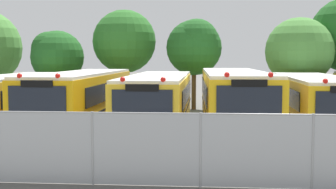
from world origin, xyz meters
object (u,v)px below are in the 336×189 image
Objects in this scene: school_bus_3 at (233,98)px; tree_3 at (195,45)px; school_bus_2 at (159,100)px; tree_1 at (56,55)px; tree_4 at (297,52)px; school_bus_1 at (82,97)px; tree_2 at (124,42)px; school_bus_0 at (11,99)px; school_bus_4 at (314,101)px.

school_bus_3 is 8.57m from tree_3.
school_bus_2 is 10.97m from tree_1.
tree_4 is at bearing -1.61° from tree_1.
tree_3 reaches higher than school_bus_1.
school_bus_3 is (6.83, 0.06, 0.03)m from school_bus_1.
tree_2 reaches higher than tree_3.
tree_1 reaches higher than school_bus_1.
school_bus_2 is 3.33m from school_bus_3.
school_bus_0 is 6.98m from school_bus_2.
tree_1 is 0.88× the size of tree_3.
school_bus_3 is at bearing -173.07° from school_bus_2.
tree_2 is at bearing -40.59° from school_bus_4.
school_bus_4 is 2.18× the size of tree_1.
tree_3 is (1.40, 8.36, 2.61)m from school_bus_2.
school_bus_1 is at bearing -63.76° from tree_1.
school_bus_3 reaches higher than school_bus_2.
school_bus_3 reaches higher than school_bus_1.
tree_4 is at bearing -146.12° from school_bus_1.
school_bus_1 is at bearing 177.01° from school_bus_0.
school_bus_2 reaches higher than school_bus_0.
school_bus_1 is 1.99× the size of tree_3.
tree_4 is (14.43, 7.07, 2.22)m from school_bus_0.
school_bus_3 reaches higher than school_bus_4.
school_bus_4 is (13.75, -0.13, 0.01)m from school_bus_0.
school_bus_1 is 13.31m from tree_4.
school_bus_2 is 1.70× the size of tree_2.
school_bus_0 is at bearing -1.81° from school_bus_3.
school_bus_0 is 10.12m from tree_2.
tree_2 reaches higher than school_bus_4.
school_bus_0 is 1.90× the size of tree_4.
school_bus_4 is 1.70× the size of tree_2.
tree_4 is at bearing -121.53° from school_bus_3.
tree_3 is 1.00× the size of tree_4.
tree_1 is at bearing -160.43° from tree_2.
school_bus_3 is at bearing -54.19° from tree_2.
school_bus_4 is (10.31, 0.01, -0.08)m from school_bus_1.
tree_2 is 4.73m from tree_3.
tree_3 is at bearing -12.78° from tree_2.
school_bus_1 is 1.76× the size of tree_2.
tree_3 is at bearing -54.50° from school_bus_4.
tree_2 is at bearing 167.22° from tree_3.
school_bus_1 is 1.04× the size of school_bus_2.
school_bus_2 is at bearing -99.53° from tree_3.
tree_1 is at bearing 178.39° from tree_4.
tree_4 reaches higher than school_bus_2.
tree_3 is at bearing -99.38° from school_bus_2.
school_bus_0 is at bearing -1.75° from school_bus_1.
school_bus_1 reaches higher than school_bus_2.
school_bus_1 is 10.31m from school_bus_4.
school_bus_4 is at bearing -95.39° from tree_4.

